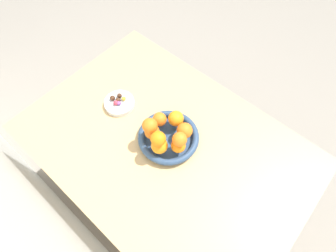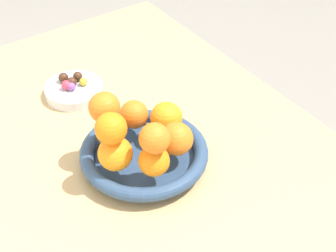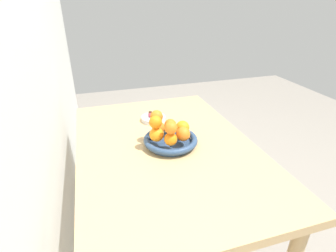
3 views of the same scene
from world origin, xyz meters
TOP-DOWN VIEW (x-y plane):
  - wall_back at (0.00, 0.48)m, footprint 4.00×0.05m
  - dining_table at (0.00, 0.00)m, footprint 1.10×0.76m
  - fruit_bowl at (0.00, -0.02)m, footprint 0.24×0.24m
  - candy_dish at (0.27, -0.01)m, footprint 0.13×0.13m
  - orange_0 at (-0.06, -0.00)m, footprint 0.05×0.05m
  - orange_1 at (-0.04, -0.06)m, footprint 0.06×0.06m
  - orange_2 at (0.02, -0.08)m, footprint 0.06×0.06m
  - orange_3 at (0.06, -0.04)m, footprint 0.05×0.05m
  - orange_4 at (0.04, 0.02)m, footprint 0.06×0.06m
  - orange_5 at (-0.01, 0.05)m, footprint 0.06×0.06m
  - orange_6 at (0.04, 0.03)m, footprint 0.06×0.06m
  - orange_7 at (-0.07, -0.00)m, footprint 0.05×0.05m
  - orange_8 at (-0.01, 0.05)m, footprint 0.05×0.05m
  - candy_ball_0 at (0.29, -0.00)m, footprint 0.02×0.02m
  - candy_ball_1 at (0.27, -0.01)m, footprint 0.02×0.02m
  - candy_ball_2 at (0.27, 0.01)m, footprint 0.02×0.02m
  - candy_ball_3 at (0.27, -0.01)m, footprint 0.02×0.02m
  - candy_ball_4 at (0.28, -0.03)m, footprint 0.02×0.02m
  - candy_ball_5 at (0.26, -0.03)m, footprint 0.02×0.02m
  - candy_ball_6 at (0.29, 0.00)m, footprint 0.02×0.02m
  - candy_ball_7 at (0.26, -0.00)m, footprint 0.02×0.02m

SIDE VIEW (x-z plane):
  - dining_table at x=0.00m, z-range 0.28..1.02m
  - candy_dish at x=0.27m, z-range 0.74..0.76m
  - fruit_bowl at x=0.00m, z-range 0.74..0.78m
  - candy_ball_3 at x=0.27m, z-range 0.76..0.78m
  - candy_ball_6 at x=0.29m, z-range 0.76..0.78m
  - candy_ball_5 at x=0.26m, z-range 0.76..0.78m
  - candy_ball_7 at x=0.26m, z-range 0.76..0.78m
  - candy_ball_4 at x=0.28m, z-range 0.76..0.78m
  - candy_ball_2 at x=0.27m, z-range 0.76..0.78m
  - candy_ball_1 at x=0.27m, z-range 0.76..0.78m
  - candy_ball_0 at x=0.29m, z-range 0.76..0.78m
  - orange_0 at x=-0.06m, z-range 0.78..0.83m
  - orange_3 at x=0.06m, z-range 0.78..0.83m
  - orange_4 at x=0.04m, z-range 0.78..0.84m
  - orange_1 at x=-0.04m, z-range 0.78..0.84m
  - orange_2 at x=0.02m, z-range 0.78..0.84m
  - orange_5 at x=-0.01m, z-range 0.78..0.84m
  - orange_7 at x=-0.07m, z-range 0.83..0.89m
  - orange_6 at x=0.04m, z-range 0.84..0.89m
  - orange_8 at x=-0.01m, z-range 0.84..0.89m
  - wall_back at x=0.00m, z-range 0.00..2.50m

